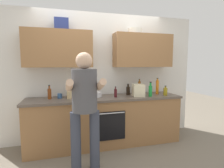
{
  "coord_description": "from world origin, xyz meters",
  "views": [
    {
      "loc": [
        -0.75,
        -3.18,
        1.5
      ],
      "look_at": [
        0.1,
        -0.1,
        1.15
      ],
      "focal_mm": 28.74,
      "sensor_mm": 36.0,
      "label": 1
    }
  ],
  "objects_px": {
    "bottle_water": "(75,95)",
    "grocery_bag_rice": "(138,90)",
    "bottle_syrup": "(139,88)",
    "bottle_wine": "(116,93)",
    "bottle_juice": "(157,87)",
    "cup_tea": "(60,96)",
    "bottle_vinegar": "(49,93)",
    "person_standing": "(85,103)",
    "bottle_oil": "(165,91)",
    "bottle_soy": "(128,90)",
    "bottle_soda": "(150,90)",
    "mixing_bowl": "(95,95)",
    "grocery_bag_bread": "(74,93)"
  },
  "relations": [
    {
      "from": "person_standing",
      "to": "bottle_juice",
      "type": "bearing_deg",
      "value": 27.94
    },
    {
      "from": "bottle_soda",
      "to": "bottle_soy",
      "type": "bearing_deg",
      "value": 142.61
    },
    {
      "from": "person_standing",
      "to": "bottle_syrup",
      "type": "height_order",
      "value": "person_standing"
    },
    {
      "from": "bottle_vinegar",
      "to": "bottle_wine",
      "type": "distance_m",
      "value": 1.17
    },
    {
      "from": "grocery_bag_rice",
      "to": "bottle_oil",
      "type": "bearing_deg",
      "value": -6.4
    },
    {
      "from": "person_standing",
      "to": "bottle_vinegar",
      "type": "xyz_separation_m",
      "value": [
        -0.51,
        0.86,
        0.02
      ]
    },
    {
      "from": "person_standing",
      "to": "bottle_juice",
      "type": "distance_m",
      "value": 1.77
    },
    {
      "from": "person_standing",
      "to": "bottle_oil",
      "type": "xyz_separation_m",
      "value": [
        1.64,
        0.66,
        -0.01
      ]
    },
    {
      "from": "mixing_bowl",
      "to": "grocery_bag_bread",
      "type": "distance_m",
      "value": 0.38
    },
    {
      "from": "bottle_vinegar",
      "to": "cup_tea",
      "type": "bearing_deg",
      "value": 12.56
    },
    {
      "from": "bottle_juice",
      "to": "grocery_bag_rice",
      "type": "xyz_separation_m",
      "value": [
        -0.46,
        -0.11,
        -0.03
      ]
    },
    {
      "from": "bottle_water",
      "to": "bottle_oil",
      "type": "distance_m",
      "value": 1.73
    },
    {
      "from": "bottle_soda",
      "to": "bottle_juice",
      "type": "xyz_separation_m",
      "value": [
        0.26,
        0.2,
        0.03
      ]
    },
    {
      "from": "bottle_juice",
      "to": "bottle_oil",
      "type": "relative_size",
      "value": 1.75
    },
    {
      "from": "bottle_oil",
      "to": "bottle_water",
      "type": "bearing_deg",
      "value": -177.84
    },
    {
      "from": "cup_tea",
      "to": "grocery_bag_rice",
      "type": "relative_size",
      "value": 0.37
    },
    {
      "from": "bottle_soy",
      "to": "grocery_bag_bread",
      "type": "bearing_deg",
      "value": -178.41
    },
    {
      "from": "mixing_bowl",
      "to": "bottle_vinegar",
      "type": "bearing_deg",
      "value": -178.95
    },
    {
      "from": "bottle_oil",
      "to": "bottle_syrup",
      "type": "bearing_deg",
      "value": 150.83
    },
    {
      "from": "bottle_syrup",
      "to": "grocery_bag_bread",
      "type": "bearing_deg",
      "value": -178.53
    },
    {
      "from": "bottle_water",
      "to": "grocery_bag_bread",
      "type": "height_order",
      "value": "bottle_water"
    },
    {
      "from": "bottle_vinegar",
      "to": "bottle_juice",
      "type": "xyz_separation_m",
      "value": [
        2.07,
        -0.03,
        0.05
      ]
    },
    {
      "from": "person_standing",
      "to": "mixing_bowl",
      "type": "height_order",
      "value": "person_standing"
    },
    {
      "from": "bottle_syrup",
      "to": "bottle_wine",
      "type": "distance_m",
      "value": 0.58
    },
    {
      "from": "bottle_wine",
      "to": "grocery_bag_bread",
      "type": "bearing_deg",
      "value": 168.8
    },
    {
      "from": "bottle_vinegar",
      "to": "bottle_oil",
      "type": "xyz_separation_m",
      "value": [
        2.15,
        -0.2,
        -0.02
      ]
    },
    {
      "from": "bottle_soda",
      "to": "grocery_bag_rice",
      "type": "distance_m",
      "value": 0.23
    },
    {
      "from": "mixing_bowl",
      "to": "cup_tea",
      "type": "bearing_deg",
      "value": 177.85
    },
    {
      "from": "bottle_water",
      "to": "bottle_vinegar",
      "type": "relative_size",
      "value": 0.96
    },
    {
      "from": "bottle_syrup",
      "to": "bottle_wine",
      "type": "height_order",
      "value": "bottle_syrup"
    },
    {
      "from": "bottle_water",
      "to": "bottle_soy",
      "type": "relative_size",
      "value": 1.07
    },
    {
      "from": "bottle_vinegar",
      "to": "grocery_bag_rice",
      "type": "height_order",
      "value": "bottle_vinegar"
    },
    {
      "from": "bottle_water",
      "to": "grocery_bag_rice",
      "type": "relative_size",
      "value": 1.03
    },
    {
      "from": "bottle_wine",
      "to": "mixing_bowl",
      "type": "bearing_deg",
      "value": 157.34
    },
    {
      "from": "grocery_bag_rice",
      "to": "bottle_wine",
      "type": "bearing_deg",
      "value": 179.27
    },
    {
      "from": "bottle_vinegar",
      "to": "bottle_syrup",
      "type": "bearing_deg",
      "value": 1.4
    },
    {
      "from": "bottle_syrup",
      "to": "person_standing",
      "type": "bearing_deg",
      "value": -143.14
    },
    {
      "from": "bottle_soy",
      "to": "grocery_bag_rice",
      "type": "xyz_separation_m",
      "value": [
        0.14,
        -0.18,
        0.02
      ]
    },
    {
      "from": "bottle_soy",
      "to": "grocery_bag_rice",
      "type": "relative_size",
      "value": 0.96
    },
    {
      "from": "bottle_syrup",
      "to": "bottle_oil",
      "type": "bearing_deg",
      "value": -29.17
    },
    {
      "from": "bottle_soy",
      "to": "cup_tea",
      "type": "bearing_deg",
      "value": 180.0
    },
    {
      "from": "bottle_wine",
      "to": "mixing_bowl",
      "type": "height_order",
      "value": "bottle_wine"
    },
    {
      "from": "bottle_water",
      "to": "bottle_wine",
      "type": "relative_size",
      "value": 1.19
    },
    {
      "from": "bottle_soda",
      "to": "cup_tea",
      "type": "height_order",
      "value": "bottle_soda"
    },
    {
      "from": "bottle_vinegar",
      "to": "mixing_bowl",
      "type": "xyz_separation_m",
      "value": [
        0.79,
        0.01,
        -0.06
      ]
    },
    {
      "from": "bottle_soy",
      "to": "mixing_bowl",
      "type": "bearing_deg",
      "value": -178.02
    },
    {
      "from": "bottle_vinegar",
      "to": "grocery_bag_bread",
      "type": "bearing_deg",
      "value": 1.2
    },
    {
      "from": "bottle_juice",
      "to": "cup_tea",
      "type": "height_order",
      "value": "bottle_juice"
    },
    {
      "from": "bottle_wine",
      "to": "person_standing",
      "type": "bearing_deg",
      "value": -131.96
    },
    {
      "from": "bottle_water",
      "to": "bottle_wine",
      "type": "bearing_deg",
      "value": 10.2
    }
  ]
}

